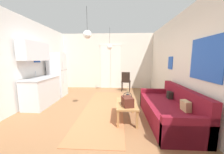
{
  "coord_description": "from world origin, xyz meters",
  "views": [
    {
      "loc": [
        0.58,
        -3.15,
        1.5
      ],
      "look_at": [
        0.34,
        1.42,
        0.85
      ],
      "focal_mm": 20.09,
      "sensor_mm": 36.0,
      "label": 1
    }
  ],
  "objects": [
    {
      "name": "pendant_lamp_far",
      "position": [
        0.2,
        2.17,
        2.0
      ],
      "size": [
        0.22,
        0.22,
        0.89
      ],
      "color": "black"
    },
    {
      "name": "wall_left",
      "position": [
        -2.33,
        0.0,
        1.39
      ],
      "size": [
        0.12,
        6.86,
        2.78
      ],
      "color": "white",
      "rests_on": "ground_plane"
    },
    {
      "name": "refrigerator",
      "position": [
        -1.91,
        1.79,
        0.88
      ],
      "size": [
        0.6,
        0.59,
        1.76
      ],
      "color": "white",
      "rests_on": "ground_plane"
    },
    {
      "name": "couch",
      "position": [
        1.83,
        -0.18,
        0.27
      ],
      "size": [
        0.9,
        2.04,
        0.83
      ],
      "color": "maroon",
      "rests_on": "ground_plane"
    },
    {
      "name": "ground_plane",
      "position": [
        0.0,
        0.0,
        -0.05
      ],
      "size": [
        5.16,
        7.26,
        0.1
      ],
      "primitive_type": "cube",
      "color": "#8E603D"
    },
    {
      "name": "wall_back",
      "position": [
        0.01,
        3.38,
        1.38
      ],
      "size": [
        4.76,
        0.13,
        2.78
      ],
      "color": "silver",
      "rests_on": "ground_plane"
    },
    {
      "name": "bamboo_vase",
      "position": [
        0.83,
        0.09,
        0.51
      ],
      "size": [
        0.09,
        0.09,
        0.38
      ],
      "color": "#2D2D33",
      "rests_on": "coffee_table"
    },
    {
      "name": "pendant_lamp_near",
      "position": [
        -0.2,
        0.06,
        2.11
      ],
      "size": [
        0.2,
        0.2,
        0.77
      ],
      "color": "black"
    },
    {
      "name": "handbag",
      "position": [
        0.79,
        -0.35,
        0.53
      ],
      "size": [
        0.29,
        0.35,
        0.33
      ],
      "color": "#512319",
      "rests_on": "coffee_table"
    },
    {
      "name": "wall_right",
      "position": [
        2.33,
        -0.0,
        1.39
      ],
      "size": [
        0.12,
        6.86,
        2.78
      ],
      "color": "silver",
      "rests_on": "ground_plane"
    },
    {
      "name": "area_rug",
      "position": [
        0.13,
        0.52,
        0.01
      ],
      "size": [
        1.16,
        3.6,
        0.01
      ],
      "primitive_type": "cube",
      "color": "#B26B42",
      "rests_on": "ground_plane"
    },
    {
      "name": "accent_chair",
      "position": [
        0.92,
        2.64,
        0.51
      ],
      "size": [
        0.48,
        0.46,
        0.91
      ],
      "rotation": [
        0.0,
        0.0,
        2.98
      ],
      "color": "black",
      "rests_on": "ground_plane"
    },
    {
      "name": "coffee_table",
      "position": [
        0.79,
        -0.15,
        0.36
      ],
      "size": [
        0.5,
        0.9,
        0.42
      ],
      "color": "#A87542",
      "rests_on": "ground_plane"
    },
    {
      "name": "kitchen_counter",
      "position": [
        -1.94,
        0.7,
        0.76
      ],
      "size": [
        0.62,
        1.28,
        2.03
      ],
      "color": "silver",
      "rests_on": "ground_plane"
    }
  ]
}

